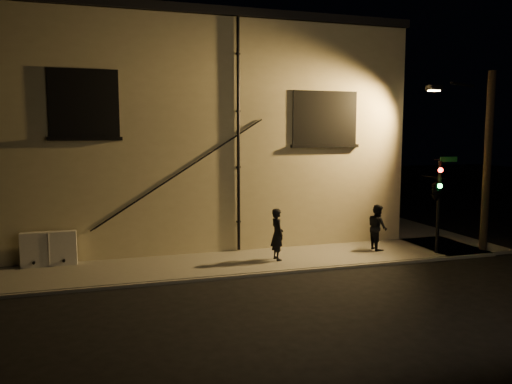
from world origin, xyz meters
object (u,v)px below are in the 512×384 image
object	(u,v)px
utility_cabinet	(49,249)
streetlamp_pole	(484,157)
traffic_signal	(436,189)
pedestrian_a	(277,234)
pedestrian_b	(377,227)

from	to	relation	value
utility_cabinet	streetlamp_pole	size ratio (longest dim) A/B	0.26
utility_cabinet	streetlamp_pole	distance (m)	15.51
utility_cabinet	traffic_signal	size ratio (longest dim) A/B	0.49
pedestrian_a	pedestrian_b	bearing A→B (deg)	-88.48
pedestrian_b	traffic_signal	size ratio (longest dim) A/B	0.49
utility_cabinet	pedestrian_a	world-z (taller)	pedestrian_a
pedestrian_b	streetlamp_pole	size ratio (longest dim) A/B	0.25
utility_cabinet	pedestrian_a	bearing A→B (deg)	-11.10
pedestrian_a	traffic_signal	xyz separation A→B (m)	(5.65, -0.85, 1.45)
pedestrian_a	pedestrian_b	xyz separation A→B (m)	(4.05, 0.35, -0.04)
utility_cabinet	pedestrian_a	size ratio (longest dim) A/B	0.96
pedestrian_a	streetlamp_pole	distance (m)	8.17
pedestrian_a	pedestrian_b	size ratio (longest dim) A/B	1.05
utility_cabinet	pedestrian_b	bearing A→B (deg)	-5.50
traffic_signal	streetlamp_pole	distance (m)	2.37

